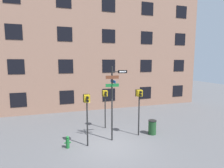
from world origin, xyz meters
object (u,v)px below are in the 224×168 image
object	(u,v)px
pedestrian_signal_across	(105,99)
trash_bin	(152,127)
pedestrian_signal_left	(87,106)
street_sign_pole	(113,96)
fire_hydrant	(68,142)
pedestrian_signal_right	(139,100)

from	to	relation	value
pedestrian_signal_across	trash_bin	distance (m)	3.62
pedestrian_signal_left	pedestrian_signal_across	size ratio (longest dim) A/B	1.07
street_sign_pole	fire_hydrant	size ratio (longest dim) A/B	6.57
pedestrian_signal_right	pedestrian_signal_across	size ratio (longest dim) A/B	1.09
pedestrian_signal_left	trash_bin	distance (m)	4.61
pedestrian_signal_left	pedestrian_signal_right	distance (m)	3.34
pedestrian_signal_left	trash_bin	bearing A→B (deg)	5.19
trash_bin	pedestrian_signal_right	bearing A→B (deg)	174.92
pedestrian_signal_left	pedestrian_signal_across	xyz separation A→B (m)	(1.60, 2.26, -0.14)
pedestrian_signal_right	trash_bin	world-z (taller)	pedestrian_signal_right
pedestrian_signal_left	fire_hydrant	bearing A→B (deg)	175.09
pedestrian_signal_across	fire_hydrant	bearing A→B (deg)	-140.98
pedestrian_signal_right	pedestrian_signal_across	distance (m)	2.48
pedestrian_signal_left	fire_hydrant	world-z (taller)	pedestrian_signal_left
fire_hydrant	pedestrian_signal_across	bearing A→B (deg)	39.02
pedestrian_signal_right	pedestrian_signal_across	world-z (taller)	pedestrian_signal_right
pedestrian_signal_left	pedestrian_signal_across	distance (m)	2.77
pedestrian_signal_right	fire_hydrant	bearing A→B (deg)	-175.13
pedestrian_signal_left	pedestrian_signal_right	world-z (taller)	pedestrian_signal_right
pedestrian_signal_right	pedestrian_signal_across	bearing A→B (deg)	133.61
street_sign_pole	fire_hydrant	world-z (taller)	street_sign_pole
street_sign_pole	pedestrian_signal_right	xyz separation A→B (m)	(1.74, 0.18, -0.33)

